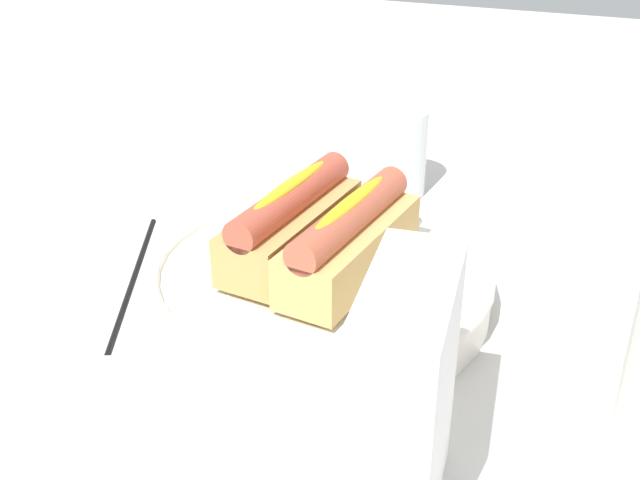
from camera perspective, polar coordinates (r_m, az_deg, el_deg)
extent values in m
plane|color=beige|center=(0.65, -0.57, -4.44)|extent=(2.40, 2.40, 0.00)
cylinder|color=silver|center=(0.64, 0.00, -3.34)|extent=(0.27, 0.27, 0.03)
torus|color=silver|center=(0.63, 0.00, -2.10)|extent=(0.27, 0.27, 0.01)
cube|color=tan|center=(0.63, -2.06, 0.66)|extent=(0.16, 0.07, 0.04)
cylinder|color=#B24C38|center=(0.62, -2.10, 2.96)|extent=(0.15, 0.05, 0.03)
ellipsoid|color=gold|center=(0.61, -2.12, 3.95)|extent=(0.11, 0.03, 0.01)
cube|color=tan|center=(0.60, 2.15, -0.70)|extent=(0.16, 0.07, 0.04)
cylinder|color=#BC563D|center=(0.59, 2.20, 1.68)|extent=(0.15, 0.05, 0.03)
ellipsoid|color=gold|center=(0.58, 2.22, 2.71)|extent=(0.11, 0.03, 0.01)
cylinder|color=white|center=(0.82, 5.28, 6.33)|extent=(0.07, 0.07, 0.09)
cylinder|color=silver|center=(0.83, 5.24, 5.52)|extent=(0.06, 0.06, 0.06)
cube|color=white|center=(0.42, 5.92, -11.87)|extent=(0.11, 0.05, 0.15)
cylinder|color=black|center=(0.69, -13.23, -2.54)|extent=(0.20, 0.09, 0.01)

